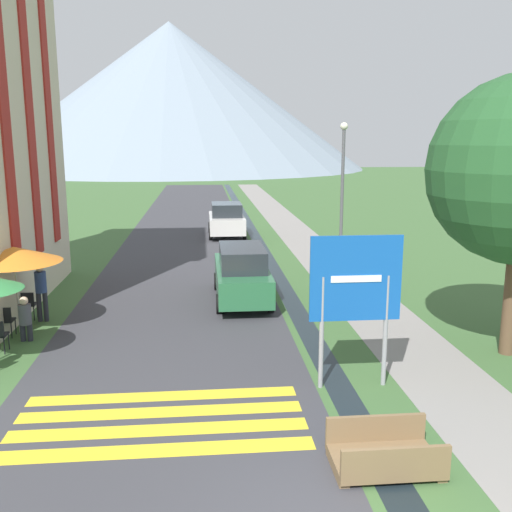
{
  "coord_description": "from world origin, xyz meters",
  "views": [
    {
      "loc": [
        -1.63,
        -6.61,
        5.19
      ],
      "look_at": [
        -0.07,
        10.0,
        1.77
      ],
      "focal_mm": 40.0,
      "sensor_mm": 36.0,
      "label": 1
    }
  ],
  "objects_px": {
    "parked_car_near": "(242,273)",
    "person_seated_far": "(25,317)",
    "footbridge": "(385,455)",
    "cafe_chair_far_left": "(28,303)",
    "streetlamp": "(342,189)",
    "cafe_umbrella_middle_orange": "(14,255)",
    "parked_car_far": "(227,220)",
    "person_standing_terrace": "(41,289)",
    "road_sign": "(355,290)",
    "cafe_chair_middle": "(5,319)"
  },
  "relations": [
    {
      "from": "parked_car_near",
      "to": "person_seated_far",
      "type": "relative_size",
      "value": 3.75
    },
    {
      "from": "footbridge",
      "to": "parked_car_near",
      "type": "distance_m",
      "value": 10.08
    },
    {
      "from": "person_seated_far",
      "to": "cafe_chair_far_left",
      "type": "bearing_deg",
      "value": 104.12
    },
    {
      "from": "parked_car_near",
      "to": "streetlamp",
      "type": "xyz_separation_m",
      "value": [
        3.95,
        2.85,
        2.48
      ]
    },
    {
      "from": "cafe_chair_far_left",
      "to": "person_seated_far",
      "type": "distance_m",
      "value": 1.88
    },
    {
      "from": "parked_car_near",
      "to": "cafe_umbrella_middle_orange",
      "type": "distance_m",
      "value": 6.89
    },
    {
      "from": "parked_car_far",
      "to": "person_standing_terrace",
      "type": "xyz_separation_m",
      "value": [
        -5.96,
        -14.33,
        0.07
      ]
    },
    {
      "from": "cafe_chair_far_left",
      "to": "person_seated_far",
      "type": "xyz_separation_m",
      "value": [
        0.46,
        -1.82,
        0.15
      ]
    },
    {
      "from": "cafe_umbrella_middle_orange",
      "to": "person_seated_far",
      "type": "height_order",
      "value": "cafe_umbrella_middle_orange"
    },
    {
      "from": "footbridge",
      "to": "parked_car_near",
      "type": "height_order",
      "value": "parked_car_near"
    },
    {
      "from": "road_sign",
      "to": "footbridge",
      "type": "relative_size",
      "value": 1.93
    },
    {
      "from": "footbridge",
      "to": "cafe_chair_far_left",
      "type": "relative_size",
      "value": 2.0
    },
    {
      "from": "cafe_chair_far_left",
      "to": "parked_car_near",
      "type": "bearing_deg",
      "value": 12.32
    },
    {
      "from": "cafe_chair_middle",
      "to": "person_seated_far",
      "type": "bearing_deg",
      "value": -0.36
    },
    {
      "from": "person_seated_far",
      "to": "person_standing_terrace",
      "type": "bearing_deg",
      "value": 90.47
    },
    {
      "from": "cafe_umbrella_middle_orange",
      "to": "footbridge",
      "type": "bearing_deg",
      "value": -43.14
    },
    {
      "from": "cafe_chair_far_left",
      "to": "person_standing_terrace",
      "type": "height_order",
      "value": "person_standing_terrace"
    },
    {
      "from": "road_sign",
      "to": "person_standing_terrace",
      "type": "xyz_separation_m",
      "value": [
        -7.79,
        5.2,
        -1.15
      ]
    },
    {
      "from": "footbridge",
      "to": "cafe_umbrella_middle_orange",
      "type": "height_order",
      "value": "cafe_umbrella_middle_orange"
    },
    {
      "from": "cafe_umbrella_middle_orange",
      "to": "person_seated_far",
      "type": "relative_size",
      "value": 2.07
    },
    {
      "from": "cafe_umbrella_middle_orange",
      "to": "streetlamp",
      "type": "height_order",
      "value": "streetlamp"
    },
    {
      "from": "road_sign",
      "to": "parked_car_far",
      "type": "xyz_separation_m",
      "value": [
        -1.84,
        19.53,
        -1.22
      ]
    },
    {
      "from": "cafe_chair_middle",
      "to": "person_seated_far",
      "type": "relative_size",
      "value": 0.71
    },
    {
      "from": "cafe_chair_far_left",
      "to": "footbridge",
      "type": "bearing_deg",
      "value": -47.49
    },
    {
      "from": "cafe_chair_middle",
      "to": "cafe_chair_far_left",
      "type": "relative_size",
      "value": 1.0
    },
    {
      "from": "parked_car_far",
      "to": "cafe_chair_middle",
      "type": "bearing_deg",
      "value": -112.74
    },
    {
      "from": "road_sign",
      "to": "parked_car_far",
      "type": "distance_m",
      "value": 19.65
    },
    {
      "from": "parked_car_near",
      "to": "cafe_chair_middle",
      "type": "relative_size",
      "value": 5.31
    },
    {
      "from": "person_seated_far",
      "to": "person_standing_terrace",
      "type": "distance_m",
      "value": 1.69
    },
    {
      "from": "footbridge",
      "to": "person_seated_far",
      "type": "bearing_deg",
      "value": 138.48
    },
    {
      "from": "footbridge",
      "to": "person_seated_far",
      "type": "distance_m",
      "value": 10.01
    },
    {
      "from": "parked_car_near",
      "to": "parked_car_far",
      "type": "xyz_separation_m",
      "value": [
        0.05,
        12.7,
        -0.0
      ]
    },
    {
      "from": "road_sign",
      "to": "person_seated_far",
      "type": "bearing_deg",
      "value": 155.52
    },
    {
      "from": "person_standing_terrace",
      "to": "road_sign",
      "type": "bearing_deg",
      "value": -33.73
    },
    {
      "from": "parked_car_near",
      "to": "person_seated_far",
      "type": "bearing_deg",
      "value": -150.79
    },
    {
      "from": "road_sign",
      "to": "person_seated_far",
      "type": "height_order",
      "value": "road_sign"
    },
    {
      "from": "parked_car_near",
      "to": "streetlamp",
      "type": "bearing_deg",
      "value": 35.78
    },
    {
      "from": "footbridge",
      "to": "person_standing_terrace",
      "type": "relative_size",
      "value": 1.01
    },
    {
      "from": "streetlamp",
      "to": "person_standing_terrace",
      "type": "bearing_deg",
      "value": -155.55
    },
    {
      "from": "parked_car_far",
      "to": "cafe_chair_far_left",
      "type": "distance_m",
      "value": 15.55
    },
    {
      "from": "cafe_umbrella_middle_orange",
      "to": "person_standing_terrace",
      "type": "distance_m",
      "value": 1.54
    },
    {
      "from": "footbridge",
      "to": "streetlamp",
      "type": "xyz_separation_m",
      "value": [
        2.35,
        12.77,
        3.16
      ]
    },
    {
      "from": "cafe_chair_middle",
      "to": "cafe_umbrella_middle_orange",
      "type": "bearing_deg",
      "value": 88.28
    },
    {
      "from": "cafe_chair_middle",
      "to": "person_standing_terrace",
      "type": "bearing_deg",
      "value": 92.84
    },
    {
      "from": "parked_car_near",
      "to": "streetlamp",
      "type": "distance_m",
      "value": 5.47
    },
    {
      "from": "cafe_chair_middle",
      "to": "person_seated_far",
      "type": "height_order",
      "value": "person_seated_far"
    },
    {
      "from": "footbridge",
      "to": "parked_car_far",
      "type": "xyz_separation_m",
      "value": [
        -1.55,
        22.62,
        0.68
      ]
    },
    {
      "from": "parked_car_far",
      "to": "cafe_chair_middle",
      "type": "relative_size",
      "value": 4.62
    },
    {
      "from": "person_standing_terrace",
      "to": "streetlamp",
      "type": "height_order",
      "value": "streetlamp"
    },
    {
      "from": "person_standing_terrace",
      "to": "footbridge",
      "type": "bearing_deg",
      "value": -47.85
    }
  ]
}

